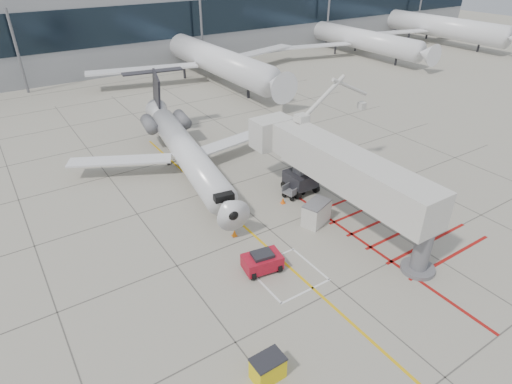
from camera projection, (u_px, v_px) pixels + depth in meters
ground_plane at (301, 256)px, 31.03m from camera, size 260.00×260.00×0.00m
regional_jet at (192, 146)px, 38.83m from camera, size 26.61×31.45×7.41m
jet_bridge at (354, 180)px, 32.66m from camera, size 9.63×20.11×8.02m
pushback_tug at (262, 261)px, 29.39m from camera, size 2.84×2.03×1.52m
spill_bin at (268, 368)px, 22.03m from camera, size 1.67×1.12×1.44m
baggage_cart at (294, 190)px, 38.14m from camera, size 2.15×1.60×1.22m
ground_power_unit at (316, 213)px, 34.30m from camera, size 2.73×2.12×1.90m
cone_nose at (234, 233)px, 33.07m from camera, size 0.40×0.40×0.56m
cone_side at (283, 200)px, 37.25m from camera, size 0.40×0.40×0.56m
terminal_building at (117, 19)px, 82.78m from camera, size 180.00×28.00×14.00m
terminal_glass_band at (143, 23)px, 72.14m from camera, size 180.00×0.10×6.00m
bg_aircraft_c at (205, 39)px, 68.90m from camera, size 38.34×42.60×12.78m
bg_aircraft_d at (355, 25)px, 85.11m from camera, size 34.30×38.12×11.43m
bg_aircraft_e at (431, 11)px, 95.82m from camera, size 39.42×43.80×13.14m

